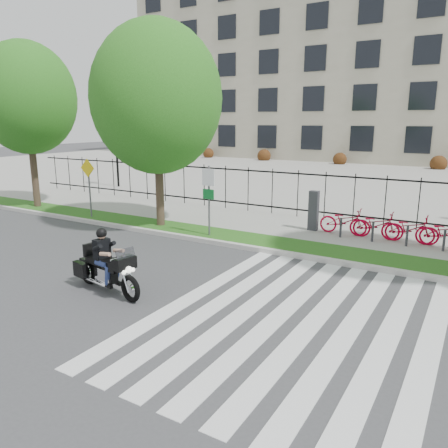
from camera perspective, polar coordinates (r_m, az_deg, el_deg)
The scene contains 14 objects.
ground at distance 12.23m, azimuth -12.28°, elevation -7.01°, with size 120.00×120.00×0.00m, color #3C3C3F.
curb at distance 15.29m, azimuth -1.80°, elevation -2.27°, with size 60.00×0.20×0.15m, color #B9B5AE.
grass_verge at distance 15.99m, azimuth -0.16°, elevation -1.57°, with size 60.00×1.50×0.15m, color #1B4E13.
sidewalk at distance 18.11m, azimuth 3.91°, elevation 0.19°, with size 60.00×3.50×0.15m, color gray.
plaza at distance 34.48m, azimuth 17.35°, elevation 5.86°, with size 80.00×34.00×0.10m, color gray.
crosswalk_stripes at distance 9.80m, azimuth 9.38°, elevation -12.12°, with size 5.70×8.00×0.01m, color silver, non-canonical shape.
iron_fence at distance 19.46m, azimuth 6.31°, elevation 4.28°, with size 30.00×0.06×2.00m, color black, non-canonical shape.
office_building at distance 54.11m, azimuth 23.46°, elevation 18.44°, with size 60.00×21.90×20.15m.
lamp_post_left at distance 28.48m, azimuth -13.94°, elevation 10.99°, with size 1.06×0.70×4.25m.
street_tree_0 at distance 22.74m, azimuth -24.34°, elevation 14.72°, with size 4.44×4.44×7.60m.
street_tree_1 at distance 17.13m, azimuth -8.80°, elevation 15.90°, with size 4.92×4.92×7.68m.
sign_pole_regulatory at distance 15.52m, azimuth -2.02°, elevation 4.25°, with size 0.50×0.09×2.50m.
sign_pole_warning at distance 19.45m, azimuth -17.26°, elevation 5.52°, with size 0.78×0.09×2.49m.
motorcycle_rider at distance 11.27m, azimuth -15.06°, elevation -5.45°, with size 2.51×0.99×1.96m.
Camera 1 is at (7.96, -8.29, 4.20)m, focal length 35.00 mm.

